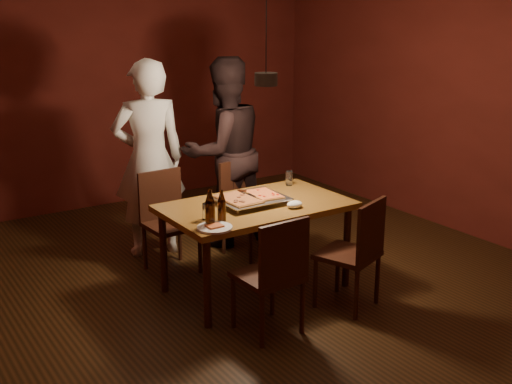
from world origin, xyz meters
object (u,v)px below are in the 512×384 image
dining_table (256,212)px  diner_white (149,159)px  chair_near_right (358,244)px  beer_bottle_b (222,206)px  chair_far_left (166,212)px  beer_bottle_a (210,208)px  chair_far_right (244,198)px  plate_slice (215,227)px  chair_near_left (275,266)px  pizza_tray (251,200)px  pendant_lamp (266,78)px  diner_dark (224,152)px

dining_table → diner_white: size_ratio=0.81×
chair_near_right → beer_bottle_b: 1.10m
chair_far_left → beer_bottle_a: bearing=79.1°
chair_far_right → beer_bottle_b: size_ratio=2.10×
beer_bottle_b → plate_slice: beer_bottle_b is taller
plate_slice → diner_white: 1.62m
chair_near_left → pizza_tray: chair_near_left is taller
plate_slice → pendant_lamp: size_ratio=0.24×
beer_bottle_b → chair_near_right: bearing=-29.4°
diner_dark → chair_near_right: bearing=91.5°
plate_slice → diner_dark: diner_dark is taller
dining_table → chair_far_right: 0.88m
dining_table → pendant_lamp: (0.10, 0.00, 1.08)m
chair_near_left → beer_bottle_a: 0.64m
chair_far_left → chair_near_left: (0.10, -1.55, 0.00)m
chair_far_left → plate_slice: bearing=79.3°
chair_near_left → beer_bottle_b: (-0.13, 0.52, 0.33)m
chair_near_right → beer_bottle_a: 1.19m
chair_far_left → beer_bottle_a: (-0.15, -1.08, 0.35)m
plate_slice → diner_dark: bearing=57.1°
plate_slice → chair_near_left: bearing=-56.7°
plate_slice → chair_far_right: bearing=49.6°
chair_near_right → diner_white: bearing=92.1°
pizza_tray → diner_dark: size_ratio=0.30×
diner_white → beer_bottle_a: bearing=96.1°
chair_near_right → diner_white: diner_white is taller
dining_table → chair_far_left: 0.93m
beer_bottle_b → chair_near_left: bearing=-76.3°
pendant_lamp → diner_white: bearing=110.6°
chair_near_left → diner_white: bearing=89.2°
chair_far_left → diner_dark: (0.79, 0.31, 0.39)m
dining_table → chair_near_left: bearing=-113.8°
dining_table → beer_bottle_a: (-0.58, -0.27, 0.21)m
chair_near_right → beer_bottle_b: size_ratio=2.26×
chair_far_right → beer_bottle_b: bearing=37.8°
diner_white → dining_table: bearing=120.3°
chair_far_right → beer_bottle_b: beer_bottle_b is taller
beer_bottle_b → diner_white: diner_white is taller
chair_near_left → pizza_tray: bearing=66.5°
dining_table → beer_bottle_b: (-0.45, -0.22, 0.19)m
chair_near_right → pizza_tray: chair_near_right is taller
chair_near_right → pizza_tray: bearing=101.2°
beer_bottle_b → diner_dark: 1.57m
diner_dark → pendant_lamp: 1.43m
beer_bottle_a → plate_slice: bearing=-95.6°
chair_far_right → pendant_lamp: (-0.28, -0.78, 1.22)m
dining_table → pendant_lamp: 1.09m
chair_near_right → diner_dark: bearing=72.2°
diner_dark → chair_near_left: bearing=68.3°
chair_near_right → chair_near_left: bearing=159.6°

